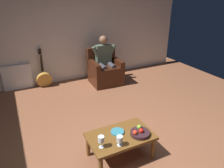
{
  "coord_description": "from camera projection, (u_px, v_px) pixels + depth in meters",
  "views": [
    {
      "loc": [
        1.39,
        2.2,
        2.26
      ],
      "look_at": [
        -0.24,
        -1.09,
        0.63
      ],
      "focal_mm": 33.76,
      "sensor_mm": 36.0,
      "label": 1
    }
  ],
  "objects": [
    {
      "name": "fruit_bowl",
      "position": [
        140.0,
        133.0,
        2.98
      ],
      "size": [
        0.28,
        0.28,
        0.11
      ],
      "color": "#301B20",
      "rests_on": "coffee_table"
    },
    {
      "name": "guitar",
      "position": [
        44.0,
        78.0,
        5.35
      ],
      "size": [
        0.38,
        0.26,
        0.97
      ],
      "color": "#BB8635",
      "rests_on": "ground"
    },
    {
      "name": "wall_back",
      "position": [
        67.0,
        33.0,
        5.39
      ],
      "size": [
        6.69,
        0.06,
        2.56
      ],
      "primitive_type": "cube",
      "color": "silver",
      "rests_on": "ground"
    },
    {
      "name": "wine_glass_far",
      "position": [
        120.0,
        139.0,
        2.75
      ],
      "size": [
        0.09,
        0.09,
        0.15
      ],
      "color": "silver",
      "rests_on": "coffee_table"
    },
    {
      "name": "radiator",
      "position": [
        17.0,
        77.0,
        5.17
      ],
      "size": [
        0.68,
        0.06,
        0.63
      ],
      "primitive_type": "cube",
      "color": "white",
      "rests_on": "ground"
    },
    {
      "name": "wine_glass_near",
      "position": [
        101.0,
        140.0,
        2.71
      ],
      "size": [
        0.08,
        0.08,
        0.17
      ],
      "color": "silver",
      "rests_on": "coffee_table"
    },
    {
      "name": "coffee_table",
      "position": [
        120.0,
        138.0,
        3.01
      ],
      "size": [
        0.93,
        0.57,
        0.39
      ],
      "rotation": [
        0.0,
        0.0,
        -0.0
      ],
      "color": "brown",
      "rests_on": "ground"
    },
    {
      "name": "ground_plane",
      "position": [
        129.0,
        149.0,
        3.28
      ],
      "size": [
        7.62,
        7.62,
        0.0
      ],
      "primitive_type": "plane",
      "color": "brown"
    },
    {
      "name": "person_seated",
      "position": [
        105.0,
        59.0,
        5.39
      ],
      "size": [
        0.66,
        0.57,
        1.24
      ],
      "rotation": [
        0.0,
        0.0,
        -0.03
      ],
      "color": "#4E5B4A",
      "rests_on": "ground"
    },
    {
      "name": "armchair",
      "position": [
        105.0,
        71.0,
        5.54
      ],
      "size": [
        0.79,
        0.75,
        0.91
      ],
      "rotation": [
        0.0,
        0.0,
        -0.03
      ],
      "color": "#3A1A0D",
      "rests_on": "ground"
    },
    {
      "name": "decorative_dish",
      "position": [
        117.0,
        132.0,
        3.04
      ],
      "size": [
        0.19,
        0.19,
        0.02
      ],
      "primitive_type": "cylinder",
      "color": "teal",
      "rests_on": "coffee_table"
    }
  ]
}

